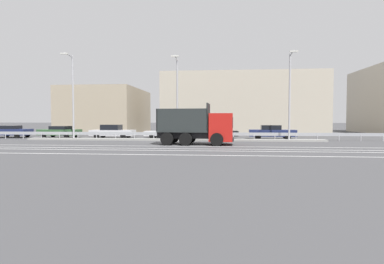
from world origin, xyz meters
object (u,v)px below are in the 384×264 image
object	(u,v)px
dump_truck	(205,129)
street_lamp_1	(72,93)
parked_car_3	(167,132)
parked_car_2	(112,131)
parked_car_4	(219,132)
median_road_sign	(220,129)
street_lamp_3	(290,93)
parked_car_1	(60,132)
street_lamp_2	(177,95)
parked_car_5	(272,132)
parked_car_0	(12,131)

from	to	relation	value
dump_truck	street_lamp_1	world-z (taller)	street_lamp_1
street_lamp_1	parked_car_3	xyz separation A→B (m)	(9.13, 3.55, -4.13)
street_lamp_1	parked_car_3	size ratio (longest dim) A/B	1.75
parked_car_2	parked_car_4	size ratio (longest dim) A/B	1.19
street_lamp_1	parked_car_4	bearing A→B (deg)	12.21
parked_car_2	parked_car_4	world-z (taller)	parked_car_2
median_road_sign	parked_car_2	distance (m)	12.42
parked_car_2	parked_car_4	bearing A→B (deg)	91.56
street_lamp_3	parked_car_1	world-z (taller)	street_lamp_3
street_lamp_2	parked_car_2	size ratio (longest dim) A/B	1.63
street_lamp_1	parked_car_3	world-z (taller)	street_lamp_1
street_lamp_2	dump_truck	bearing A→B (deg)	-54.81
street_lamp_1	street_lamp_3	xyz separation A→B (m)	(21.62, -0.18, -0.14)
street_lamp_1	street_lamp_3	distance (m)	21.62
street_lamp_1	parked_car_2	distance (m)	5.95
parked_car_4	street_lamp_2	bearing A→B (deg)	126.62
parked_car_3	parked_car_4	xyz separation A→B (m)	(5.81, -0.32, 0.06)
dump_truck	street_lamp_3	xyz separation A→B (m)	(7.84, 4.29, 3.34)
parked_car_3	street_lamp_2	bearing A→B (deg)	-158.93
dump_truck	street_lamp_1	distance (m)	14.90
median_road_sign	parked_car_4	size ratio (longest dim) A/B	0.54
street_lamp_1	street_lamp_2	world-z (taller)	street_lamp_1
street_lamp_3	parked_car_5	size ratio (longest dim) A/B	1.68
street_lamp_3	parked_car_4	bearing A→B (deg)	152.93
dump_truck	parked_car_1	bearing A→B (deg)	-111.77
dump_truck	parked_car_0	bearing A→B (deg)	-105.49
dump_truck	parked_car_5	world-z (taller)	dump_truck
parked_car_0	parked_car_1	xyz separation A→B (m)	(5.73, 0.26, -0.02)
street_lamp_2	parked_car_3	size ratio (longest dim) A/B	1.63
street_lamp_3	parked_car_2	bearing A→B (deg)	169.75
street_lamp_3	parked_car_5	distance (m)	5.23
median_road_sign	parked_car_4	bearing A→B (deg)	90.87
street_lamp_1	parked_car_5	bearing A→B (deg)	8.71
street_lamp_2	parked_car_3	world-z (taller)	street_lamp_2
median_road_sign	street_lamp_1	bearing A→B (deg)	-179.76
parked_car_0	parked_car_1	distance (m)	5.73
street_lamp_2	parked_car_1	xyz separation A→B (m)	(-14.22, 3.78, -3.83)
street_lamp_1	parked_car_5	size ratio (longest dim) A/B	1.74
dump_truck	parked_car_0	size ratio (longest dim) A/B	1.51
street_lamp_2	parked_car_0	size ratio (longest dim) A/B	1.88
median_road_sign	street_lamp_3	distance (m)	7.47
dump_truck	street_lamp_3	bearing A→B (deg)	121.80
street_lamp_3	dump_truck	bearing A→B (deg)	-151.32
street_lamp_3	parked_car_3	xyz separation A→B (m)	(-12.49, 3.73, -3.99)
median_road_sign	parked_car_3	world-z (taller)	median_road_sign
dump_truck	parked_car_1	size ratio (longest dim) A/B	1.34
street_lamp_3	median_road_sign	bearing A→B (deg)	177.92
street_lamp_1	parked_car_0	size ratio (longest dim) A/B	2.02
median_road_sign	street_lamp_1	world-z (taller)	street_lamp_1
median_road_sign	parked_car_4	xyz separation A→B (m)	(-0.05, 3.17, -0.49)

